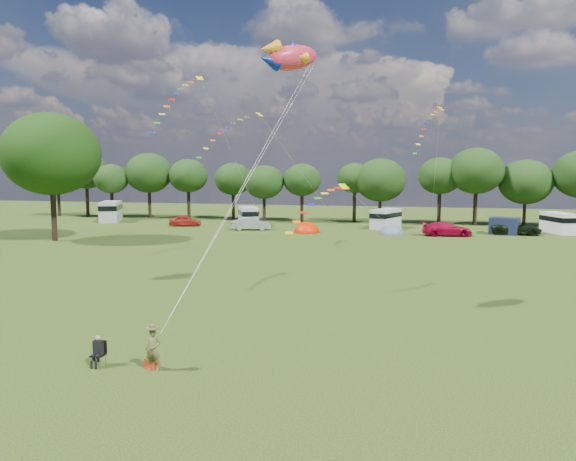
% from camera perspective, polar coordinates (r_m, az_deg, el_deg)
% --- Properties ---
extents(ground_plane, '(180.00, 180.00, 0.00)m').
position_cam_1_polar(ground_plane, '(25.36, -4.31, -10.98)').
color(ground_plane, black).
rests_on(ground_plane, ground).
extents(tree_line, '(102.98, 10.98, 10.27)m').
position_cam_1_polar(tree_line, '(78.07, 11.99, 5.31)').
color(tree_line, black).
rests_on(tree_line, ground).
extents(big_tree, '(10.00, 10.00, 13.28)m').
position_cam_1_polar(big_tree, '(63.33, -22.94, 7.16)').
color(big_tree, black).
rests_on(big_tree, ground).
extents(car_a, '(4.49, 2.57, 1.41)m').
position_cam_1_polar(car_a, '(74.80, -10.40, 0.97)').
color(car_a, red).
rests_on(car_a, ground).
extents(car_b, '(4.68, 2.79, 1.55)m').
position_cam_1_polar(car_b, '(69.04, -3.76, 0.68)').
color(car_b, '#999CA1').
rests_on(car_b, ground).
extents(car_c, '(5.52, 2.96, 1.58)m').
position_cam_1_polar(car_c, '(65.40, 15.84, 0.15)').
color(car_c, '#B1062D').
rests_on(car_c, ground).
extents(car_d, '(5.66, 2.57, 1.54)m').
position_cam_1_polar(car_d, '(69.24, 22.14, 0.24)').
color(car_d, black).
rests_on(car_d, ground).
extents(campervan_a, '(4.49, 6.35, 2.87)m').
position_cam_1_polar(campervan_a, '(84.24, -17.55, 1.94)').
color(campervan_a, '#B7B7B9').
rests_on(campervan_a, ground).
extents(campervan_b, '(4.10, 5.53, 2.50)m').
position_cam_1_polar(campervan_b, '(74.12, -4.05, 1.51)').
color(campervan_b, silver).
rests_on(campervan_b, ground).
extents(campervan_c, '(3.82, 5.46, 2.46)m').
position_cam_1_polar(campervan_c, '(71.70, 9.90, 1.25)').
color(campervan_c, silver).
rests_on(campervan_c, ground).
extents(campervan_d, '(3.60, 5.35, 2.42)m').
position_cam_1_polar(campervan_d, '(72.63, 25.81, 0.76)').
color(campervan_d, white).
rests_on(campervan_d, ground).
extents(tent_orange, '(3.15, 3.45, 2.47)m').
position_cam_1_polar(tent_orange, '(66.40, 1.91, -0.19)').
color(tent_orange, red).
rests_on(tent_orange, ground).
extents(tent_greyblue, '(2.98, 3.26, 2.22)m').
position_cam_1_polar(tent_greyblue, '(65.58, 10.51, -0.37)').
color(tent_greyblue, slate).
rests_on(tent_greyblue, ground).
extents(awning_navy, '(3.67, 3.28, 1.93)m').
position_cam_1_polar(awning_navy, '(69.24, 21.14, 0.44)').
color(awning_navy, '#171F39').
rests_on(awning_navy, ground).
extents(kite_flyer, '(0.62, 0.44, 1.61)m').
position_cam_1_polar(kite_flyer, '(21.99, -13.55, -11.68)').
color(kite_flyer, brown).
rests_on(kite_flyer, ground).
extents(camp_chair, '(0.50, 0.50, 1.20)m').
position_cam_1_polar(camp_chair, '(23.09, -18.69, -11.19)').
color(camp_chair, '#99999E').
rests_on(camp_chair, ground).
extents(kite_bag, '(0.60, 0.49, 0.37)m').
position_cam_1_polar(kite_bag, '(22.41, -13.66, -13.01)').
color(kite_bag, red).
rests_on(kite_bag, ground).
extents(fish_kite, '(3.18, 3.35, 1.96)m').
position_cam_1_polar(fish_kite, '(30.22, 0.02, 17.21)').
color(fish_kite, red).
rests_on(fish_kite, ground).
extents(streamer_kite_a, '(3.41, 5.66, 5.79)m').
position_cam_1_polar(streamer_kite_a, '(55.34, -10.89, 13.36)').
color(streamer_kite_a, yellow).
rests_on(streamer_kite_a, ground).
extents(streamer_kite_b, '(4.14, 4.67, 3.79)m').
position_cam_1_polar(streamer_kite_b, '(45.19, -5.40, 10.43)').
color(streamer_kite_b, yellow).
rests_on(streamer_kite_b, ground).
extents(streamer_kite_c, '(3.12, 4.95, 2.79)m').
position_cam_1_polar(streamer_kite_c, '(34.04, 3.54, 3.14)').
color(streamer_kite_c, yellow).
rests_on(streamer_kite_c, ground).
extents(streamer_kite_d, '(2.61, 5.07, 4.27)m').
position_cam_1_polar(streamer_kite_d, '(50.12, 14.27, 10.63)').
color(streamer_kite_d, '#D1B603').
rests_on(streamer_kite_d, ground).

